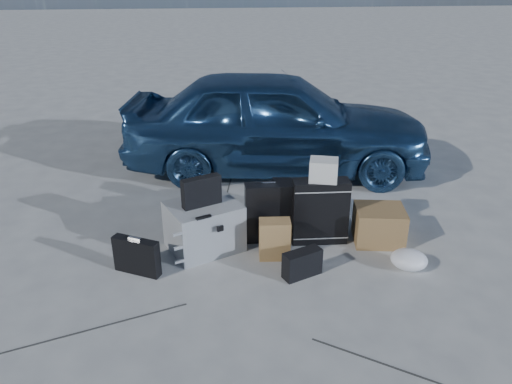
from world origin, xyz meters
TOP-DOWN VIEW (x-y plane):
  - ground at (0.00, 0.00)m, footprint 60.00×60.00m
  - car at (0.48, 2.55)m, footprint 3.99×2.08m
  - pelican_case at (-0.49, 0.63)m, footprint 0.78×0.72m
  - laptop_bag at (-0.50, 0.62)m, footprint 0.37×0.23m
  - briefcase at (-1.08, 0.28)m, footprint 0.42×0.28m
  - suitcase_left at (0.13, 0.72)m, footprint 0.45×0.17m
  - suitcase_right at (0.61, 0.64)m, footprint 0.54×0.21m
  - white_carton at (0.62, 0.65)m, footprint 0.30×0.26m
  - duffel_bag at (0.38, 1.05)m, footprint 0.70×0.45m
  - flat_box_white at (0.36, 1.05)m, footprint 0.53×0.48m
  - flat_box_black at (0.36, 1.05)m, footprint 0.33×0.26m
  - kraft_bag at (0.14, 0.39)m, footprint 0.29×0.19m
  - cardboard_box at (1.18, 0.57)m, footprint 0.52×0.47m
  - plastic_bag at (1.29, 0.07)m, footprint 0.40×0.37m
  - messenger_bag at (0.33, 0.07)m, footprint 0.36×0.25m

SIDE VIEW (x-z plane):
  - ground at x=0.00m, z-range 0.00..0.00m
  - plastic_bag at x=1.29m, z-range 0.00..0.18m
  - messenger_bag at x=0.33m, z-range 0.00..0.24m
  - duffel_bag at x=0.38m, z-range 0.00..0.32m
  - briefcase at x=-1.08m, z-range 0.00..0.33m
  - cardboard_box at x=1.18m, z-range 0.00..0.34m
  - kraft_bag at x=0.14m, z-range 0.00..0.37m
  - pelican_case at x=-0.49m, z-range 0.00..0.46m
  - suitcase_left at x=0.13m, z-range 0.00..0.59m
  - suitcase_right at x=0.61m, z-range 0.00..0.63m
  - flat_box_white at x=0.36m, z-range 0.32..0.40m
  - flat_box_black at x=0.36m, z-range 0.40..0.46m
  - laptop_bag at x=-0.50m, z-range 0.46..0.73m
  - car at x=0.48m, z-range 0.00..1.29m
  - white_carton at x=0.62m, z-range 0.63..0.84m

